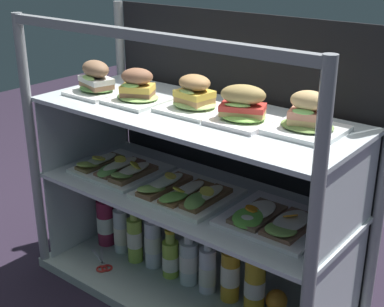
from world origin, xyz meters
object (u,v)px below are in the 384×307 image
plated_roll_sandwich_right_of_center (243,108)px  open_sandwich_tray_right_of_center (119,168)px  plated_roll_sandwich_left_of_center (137,90)px  juice_bottle_front_left_end (208,270)px  juice_bottle_tucked_behind (135,238)px  juice_bottle_front_fourth (230,274)px  juice_bottle_near_post (255,283)px  kitchen_scissors (103,265)px  juice_bottle_back_left (106,220)px  open_sandwich_tray_near_left_corner (274,220)px  juice_bottle_front_right_end (171,258)px  juice_bottle_back_center (189,260)px  plated_roll_sandwich_far_left (308,119)px  open_sandwich_tray_center (185,192)px  juice_bottle_back_right (122,230)px  juice_bottle_front_second (153,242)px  plated_roll_sandwich_center (195,98)px  plated_roll_sandwich_far_right (96,81)px  orange_fruit_beside_bottles (276,300)px

plated_roll_sandwich_right_of_center → open_sandwich_tray_right_of_center: size_ratio=0.59×
plated_roll_sandwich_left_of_center → juice_bottle_front_left_end: 0.67m
juice_bottle_tucked_behind → juice_bottle_front_fourth: 0.43m
juice_bottle_near_post → kitchen_scissors: size_ratio=1.47×
juice_bottle_back_left → juice_bottle_front_fourth: (0.61, 0.01, -0.00)m
open_sandwich_tray_near_left_corner → juice_bottle_front_left_end: (-0.26, 0.02, -0.30)m
open_sandwich_tray_right_of_center → juice_bottle_near_post: 0.64m
plated_roll_sandwich_left_of_center → juice_bottle_front_right_end: 0.63m
juice_bottle_tucked_behind → juice_bottle_back_center: 0.25m
plated_roll_sandwich_far_left → open_sandwich_tray_center: 0.50m
juice_bottle_back_right → juice_bottle_back_center: bearing=-0.6°
open_sandwich_tray_near_left_corner → juice_bottle_front_right_end: open_sandwich_tray_near_left_corner is taller
plated_roll_sandwich_left_of_center → juice_bottle_front_second: bearing=63.5°
open_sandwich_tray_center → juice_bottle_back_right: size_ratio=1.25×
kitchen_scissors → open_sandwich_tray_near_left_corner: bearing=9.3°
juice_bottle_near_post → kitchen_scissors: juice_bottle_near_post is taller
plated_roll_sandwich_left_of_center → juice_bottle_back_center: size_ratio=0.84×
plated_roll_sandwich_right_of_center → juice_bottle_back_left: (-0.64, -0.00, -0.59)m
plated_roll_sandwich_center → juice_bottle_tucked_behind: plated_roll_sandwich_center is taller
open_sandwich_tray_center → plated_roll_sandwich_far_left: bearing=12.9°
plated_roll_sandwich_left_of_center → juice_bottle_back_right: 0.62m
kitchen_scissors → open_sandwich_tray_center: bearing=14.5°
juice_bottle_back_center → juice_bottle_near_post: juice_bottle_near_post is taller
juice_bottle_front_fourth → plated_roll_sandwich_far_left: bearing=8.3°
plated_roll_sandwich_far_left → juice_bottle_front_fourth: (-0.22, -0.03, -0.59)m
plated_roll_sandwich_left_of_center → juice_bottle_near_post: 0.75m
open_sandwich_tray_right_of_center → kitchen_scissors: 0.39m
juice_bottle_front_second → juice_bottle_near_post: bearing=2.2°
juice_bottle_front_right_end → juice_bottle_front_left_end: 0.16m
juice_bottle_back_center → plated_roll_sandwich_center: bearing=38.8°
plated_roll_sandwich_left_of_center → open_sandwich_tray_near_left_corner: plated_roll_sandwich_left_of_center is taller
plated_roll_sandwich_far_right → open_sandwich_tray_near_left_corner: 0.79m
juice_bottle_back_center → juice_bottle_front_left_end: 0.08m
plated_roll_sandwich_left_of_center → juice_bottle_front_second: plated_roll_sandwich_left_of_center is taller
juice_bottle_tucked_behind → plated_roll_sandwich_far_right: bearing=-165.9°
open_sandwich_tray_near_left_corner → plated_roll_sandwich_far_left: bearing=51.2°
plated_roll_sandwich_left_of_center → juice_bottle_front_left_end: (0.28, 0.04, -0.61)m
juice_bottle_tucked_behind → juice_bottle_front_left_end: (0.34, 0.02, -0.01)m
juice_bottle_tucked_behind → plated_roll_sandwich_far_left: bearing=5.6°
juice_bottle_back_right → juice_bottle_front_left_end: 0.43m
juice_bottle_front_left_end → juice_bottle_tucked_behind: bearing=-176.7°
plated_roll_sandwich_center → open_sandwich_tray_center: bearing=-87.5°
plated_roll_sandwich_far_right → juice_bottle_front_fourth: (0.55, 0.06, -0.60)m
juice_bottle_back_right → juice_bottle_back_center: size_ratio=1.09×
plated_roll_sandwich_center → juice_bottle_front_second: (-0.19, -0.01, -0.59)m
juice_bottle_back_right → juice_bottle_front_second: juice_bottle_back_right is taller
open_sandwich_tray_right_of_center → open_sandwich_tray_center: size_ratio=1.00×
plated_roll_sandwich_far_left → juice_bottle_tucked_behind: size_ratio=0.87×
plated_roll_sandwich_far_left → juice_bottle_front_right_end: bearing=-173.4°
juice_bottle_front_second → orange_fruit_beside_bottles: (0.50, 0.06, -0.06)m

